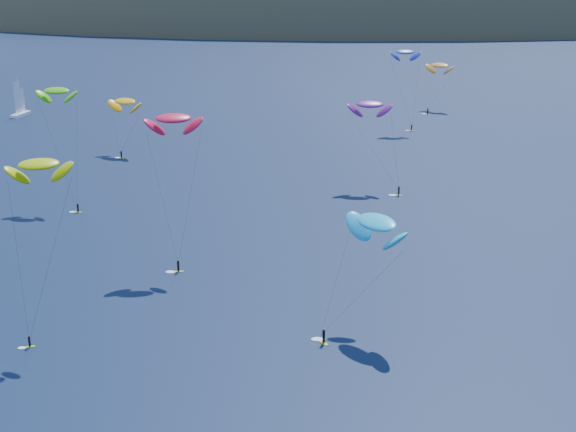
{
  "coord_description": "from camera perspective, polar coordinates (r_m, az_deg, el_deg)",
  "views": [
    {
      "loc": [
        18.07,
        -40.51,
        49.52
      ],
      "look_at": [
        11.29,
        80.0,
        9.0
      ],
      "focal_mm": 50.0,
      "sensor_mm": 36.0,
      "label": 1
    }
  ],
  "objects": [
    {
      "name": "kitesurfer_4",
      "position": [
        231.85,
        8.35,
        11.47
      ],
      "size": [
        8.74,
        6.28,
        24.07
      ],
      "rotation": [
        0.0,
        0.0,
        0.12
      ],
      "color": "#B7D017",
      "rests_on": "ground"
    },
    {
      "name": "kitesurfer_6",
      "position": [
        174.39,
        5.85,
        7.9
      ],
      "size": [
        11.58,
        11.55,
        20.15
      ],
      "rotation": [
        0.0,
        0.0,
        -0.02
      ],
      "color": "#B7D017",
      "rests_on": "ground"
    },
    {
      "name": "kitesurfer_9",
      "position": [
        129.88,
        -8.15,
        6.87
      ],
      "size": [
        9.41,
        9.93,
        26.14
      ],
      "rotation": [
        0.0,
        0.0,
        0.21
      ],
      "color": "#B7D017",
      "rests_on": "ground"
    },
    {
      "name": "kitesurfer_1",
      "position": [
        207.24,
        -11.53,
        7.99
      ],
      "size": [
        10.42,
        11.94,
        15.49
      ],
      "rotation": [
        0.0,
        0.0,
        -0.42
      ],
      "color": "#B7D017",
      "rests_on": "ground"
    },
    {
      "name": "kitesurfer_3",
      "position": [
        168.34,
        -16.14,
        8.54
      ],
      "size": [
        10.36,
        11.86,
        24.64
      ],
      "rotation": [
        0.0,
        0.0,
        -0.06
      ],
      "color": "#B7D017",
      "rests_on": "ground"
    },
    {
      "name": "kitesurfer_11",
      "position": [
        265.03,
        10.73,
        10.49
      ],
      "size": [
        10.04,
        15.99,
        16.36
      ],
      "rotation": [
        0.0,
        0.0,
        -0.6
      ],
      "color": "#B7D017",
      "rests_on": "ground"
    },
    {
      "name": "kitesurfer_2",
      "position": [
        108.06,
        -17.3,
        3.52
      ],
      "size": [
        8.83,
        9.75,
        25.31
      ],
      "rotation": [
        0.0,
        0.0,
        0.38
      ],
      "color": "#B7D017",
      "rests_on": "ground"
    },
    {
      "name": "sailboat",
      "position": [
        263.35,
        -18.48,
        6.99
      ],
      "size": [
        10.14,
        8.69,
        12.31
      ],
      "rotation": [
        0.0,
        0.0,
        -0.17
      ],
      "color": "white",
      "rests_on": "ground"
    },
    {
      "name": "island",
      "position": [
        606.24,
        5.35,
        12.77
      ],
      "size": [
        730.0,
        300.0,
        210.0
      ],
      "color": "#3D3526",
      "rests_on": "ground"
    },
    {
      "name": "kitesurfer_5",
      "position": [
        107.63,
        6.32,
        -0.45
      ],
      "size": [
        12.7,
        13.26,
        17.64
      ],
      "rotation": [
        0.0,
        0.0,
        -0.89
      ],
      "color": "#B7D017",
      "rests_on": "ground"
    }
  ]
}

